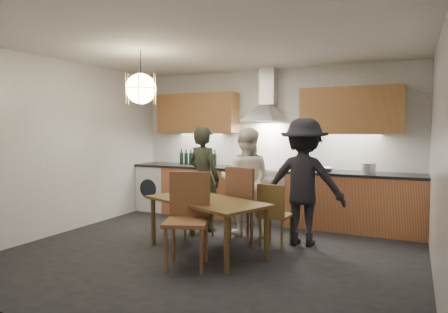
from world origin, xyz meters
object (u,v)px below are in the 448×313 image
at_px(person_mid, 246,181).
at_px(stock_pot, 369,169).
at_px(chair_front, 188,212).
at_px(chair_back_left, 197,207).
at_px(dining_table, 206,206).
at_px(person_right, 304,182).
at_px(mixing_bowl, 325,169).
at_px(person_left, 204,178).
at_px(wine_bottles, 198,157).

xyz_separation_m(person_mid, stock_pot, (1.64, 0.88, 0.18)).
bearing_deg(chair_front, person_mid, 66.56).
xyz_separation_m(chair_back_left, chair_front, (0.42, -0.94, 0.14)).
height_order(person_mid, stock_pot, person_mid).
distance_m(dining_table, chair_front, 0.51).
relative_size(dining_table, chair_back_left, 2.16).
bearing_deg(stock_pot, person_right, -124.93).
distance_m(chair_back_left, mixing_bowl, 2.16).
relative_size(person_right, stock_pot, 8.34).
height_order(dining_table, chair_back_left, chair_back_left).
xyz_separation_m(person_left, stock_pot, (2.32, 0.94, 0.17)).
bearing_deg(dining_table, person_mid, 105.54).
height_order(dining_table, chair_front, chair_front).
distance_m(person_mid, wine_bottles, 1.69).
bearing_deg(person_mid, person_right, 155.11).
distance_m(person_right, stock_pot, 1.28).
bearing_deg(wine_bottles, dining_table, -58.18).
bearing_deg(person_left, person_right, -169.56).
bearing_deg(person_right, wine_bottles, -30.47).
bearing_deg(stock_pot, mixing_bowl, 179.99).
height_order(person_left, mixing_bowl, person_left).
height_order(mixing_bowl, wine_bottles, wine_bottles).
bearing_deg(chair_front, mixing_bowl, 45.53).
relative_size(chair_back_left, chair_front, 0.77).
bearing_deg(person_right, dining_table, 36.52).
relative_size(chair_back_left, person_left, 0.51).
relative_size(dining_table, mixing_bowl, 6.37).
xyz_separation_m(person_left, person_mid, (0.68, 0.06, -0.01)).
bearing_deg(person_mid, wine_bottles, -50.59).
bearing_deg(chair_front, wine_bottles, 96.51).
bearing_deg(chair_front, chair_back_left, 93.49).
xyz_separation_m(chair_back_left, stock_pot, (2.14, 1.48, 0.50)).
distance_m(person_left, person_mid, 0.68).
xyz_separation_m(dining_table, person_left, (-0.56, 0.98, 0.21)).
height_order(dining_table, person_right, person_right).
xyz_separation_m(chair_front, person_left, (-0.60, 1.48, 0.19)).
distance_m(mixing_bowl, stock_pot, 0.64).
distance_m(chair_back_left, wine_bottles, 1.89).
height_order(chair_back_left, stock_pot, stock_pot).
bearing_deg(chair_back_left, mixing_bowl, -140.21).
xyz_separation_m(person_left, mixing_bowl, (1.68, 0.94, 0.13)).
bearing_deg(chair_back_left, stock_pot, -150.23).
height_order(chair_front, mixing_bowl, chair_front).
relative_size(chair_front, stock_pot, 5.20).
bearing_deg(dining_table, wine_bottles, 143.53).
bearing_deg(dining_table, person_left, 141.65).
bearing_deg(stock_pot, person_mid, -151.78).
height_order(person_right, stock_pot, person_right).
bearing_deg(person_mid, dining_table, 68.89).
height_order(chair_back_left, person_right, person_right).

